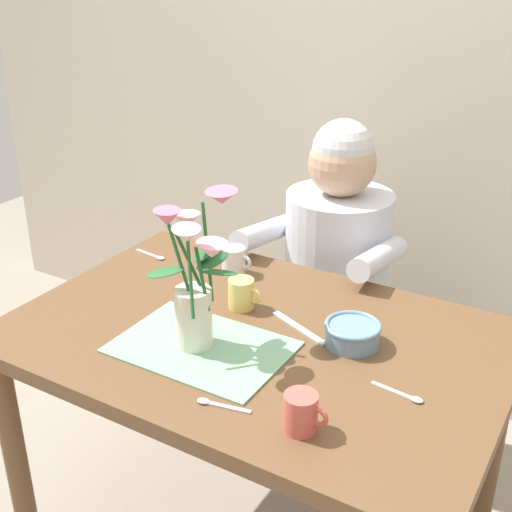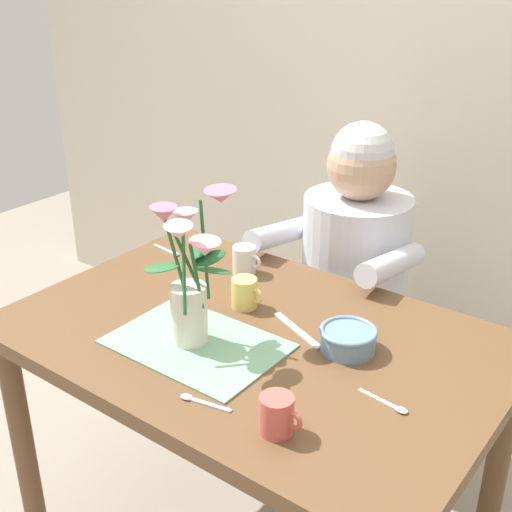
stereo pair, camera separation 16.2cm
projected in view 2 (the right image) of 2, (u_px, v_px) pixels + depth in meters
The scene contains 13 objects.
wood_panel_backdrop at pixel (447, 65), 2.19m from camera, with size 4.00×0.10×2.50m, color beige.
dining_table at pixel (253, 366), 1.68m from camera, with size 1.20×0.80×0.74m.
seated_person at pixel (352, 295), 2.20m from camera, with size 0.45×0.47×1.14m.
striped_placemat at pixel (197, 344), 1.59m from camera, with size 0.40×0.28×0.01m, color #7AB289.
flower_vase at pixel (191, 276), 1.54m from camera, with size 0.21×0.24×0.36m.
ceramic_bowl at pixel (348, 338), 1.56m from camera, with size 0.14×0.14×0.06m.
dinner_knife at pixel (297, 330), 1.65m from camera, with size 0.19×0.02×0.01m, color silver.
tea_cup at pixel (245, 293), 1.74m from camera, with size 0.09×0.07×0.08m.
ceramic_mug at pixel (277, 415), 1.29m from camera, with size 0.09×0.07×0.08m.
coffee_cup at pixel (245, 260), 1.93m from camera, with size 0.09×0.07×0.08m.
spoon_0 at pixel (197, 401), 1.39m from camera, with size 0.12×0.04×0.01m.
spoon_1 at pixel (391, 405), 1.38m from camera, with size 0.12×0.03×0.01m.
spoon_2 at pixel (170, 252), 2.07m from camera, with size 0.12×0.03×0.01m.
Camera 2 is at (0.86, -1.12, 1.59)m, focal length 47.16 mm.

